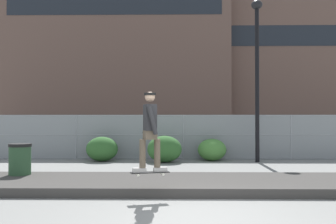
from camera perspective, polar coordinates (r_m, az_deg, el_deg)
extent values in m
plane|color=slate|center=(6.61, 4.24, -15.82)|extent=(120.00, 120.00, 0.00)
cube|color=#3D3A38|center=(9.29, 3.25, -10.81)|extent=(13.41, 2.48, 0.21)
cube|color=black|center=(7.83, -2.77, -9.14)|extent=(0.82, 0.41, 0.02)
cylinder|color=silver|center=(7.97, -1.05, -9.24)|extent=(0.06, 0.04, 0.05)
cylinder|color=silver|center=(7.80, -0.74, -9.42)|extent=(0.06, 0.04, 0.05)
cylinder|color=silver|center=(7.87, -4.78, -9.34)|extent=(0.06, 0.04, 0.05)
cylinder|color=silver|center=(7.70, -4.55, -9.54)|extent=(0.06, 0.04, 0.05)
cube|color=#99999E|center=(7.88, -0.89, -9.18)|extent=(0.09, 0.15, 0.01)
cube|color=#99999E|center=(7.78, -4.67, -9.29)|extent=(0.09, 0.15, 0.01)
cube|color=#B2ADA8|center=(7.87, -1.18, -8.71)|extent=(0.30, 0.17, 0.09)
cube|color=#B2ADA8|center=(7.78, -4.37, -8.79)|extent=(0.30, 0.17, 0.09)
cylinder|color=brown|center=(7.81, -1.65, -6.27)|extent=(0.13, 0.13, 0.58)
cylinder|color=brown|center=(7.75, -3.89, -6.31)|extent=(0.13, 0.13, 0.58)
cube|color=brown|center=(7.76, -2.76, -3.48)|extent=(0.32, 0.39, 0.18)
cube|color=#262628|center=(7.75, -2.76, -0.82)|extent=(0.31, 0.42, 0.54)
cylinder|color=#262628|center=(7.99, -3.12, -1.26)|extent=(0.25, 0.15, 0.58)
cylinder|color=#262628|center=(7.51, -2.38, -1.27)|extent=(0.25, 0.15, 0.58)
sphere|color=tan|center=(7.76, -2.76, 2.32)|extent=(0.21, 0.21, 0.21)
cylinder|color=black|center=(7.76, -2.76, 2.74)|extent=(0.24, 0.24, 0.05)
cylinder|color=gray|center=(16.15, -13.76, -3.70)|extent=(0.06, 0.06, 1.85)
cylinder|color=gray|center=(15.63, 2.32, -3.82)|extent=(0.06, 0.06, 1.85)
cylinder|color=gray|center=(16.35, 18.19, -3.65)|extent=(0.06, 0.06, 1.85)
cylinder|color=gray|center=(15.61, 2.31, -0.57)|extent=(17.86, 0.04, 0.04)
cylinder|color=gray|center=(15.62, 2.31, -3.48)|extent=(17.86, 0.04, 0.04)
cylinder|color=gray|center=(15.69, 2.32, -6.98)|extent=(17.86, 0.04, 0.04)
cube|color=gray|center=(15.63, 2.32, -3.82)|extent=(17.86, 0.01, 1.85)
cylinder|color=black|center=(15.12, 13.38, 3.95)|extent=(0.16, 0.16, 5.98)
ellipsoid|color=black|center=(15.71, 13.33, 15.55)|extent=(0.44, 0.44, 0.36)
cube|color=#474C54|center=(19.51, -13.94, -3.98)|extent=(4.47, 1.99, 0.70)
cube|color=#23282D|center=(19.54, -14.49, -2.01)|extent=(2.27, 1.69, 0.64)
cylinder|color=black|center=(20.00, -9.46, -4.93)|extent=(0.65, 0.27, 0.64)
cylinder|color=black|center=(18.34, -10.66, -5.28)|extent=(0.65, 0.27, 0.64)
cylinder|color=black|center=(20.78, -16.84, -4.75)|extent=(0.65, 0.27, 0.64)
cylinder|color=black|center=(19.18, -18.62, -5.06)|extent=(0.65, 0.27, 0.64)
cube|color=navy|center=(18.81, 6.30, -4.12)|extent=(4.55, 2.22, 0.70)
cube|color=#23282D|center=(18.79, 5.68, -2.08)|extent=(2.35, 1.81, 0.64)
cylinder|color=black|center=(19.73, 10.29, -4.98)|extent=(0.66, 0.30, 0.64)
cylinder|color=black|center=(18.02, 10.65, -5.36)|extent=(0.66, 0.30, 0.64)
cylinder|color=black|center=(19.74, 2.33, -5.00)|extent=(0.66, 0.30, 0.64)
cylinder|color=black|center=(18.04, 1.93, -5.37)|extent=(0.66, 0.30, 0.64)
cube|color=maroon|center=(20.41, 24.04, -3.79)|extent=(4.47, 1.97, 0.70)
cube|color=#23282D|center=(20.31, 23.50, -1.92)|extent=(2.26, 1.69, 0.64)
cylinder|color=black|center=(20.80, 19.68, -4.73)|extent=(0.65, 0.27, 0.64)
cylinder|color=black|center=(19.17, 21.13, -5.05)|extent=(0.65, 0.27, 0.64)
cube|color=brown|center=(51.22, -7.06, 10.72)|extent=(27.24, 12.91, 24.21)
cube|color=#1E232B|center=(45.73, -8.24, 15.92)|extent=(25.06, 0.04, 2.50)
cube|color=brown|center=(55.09, 17.70, 7.10)|extent=(20.03, 14.11, 18.85)
cube|color=#1E232B|center=(48.85, 20.12, 10.85)|extent=(18.43, 0.04, 2.50)
ellipsoid|color=#2D5B28|center=(15.16, -9.99, -5.55)|extent=(1.26, 1.03, 0.97)
ellipsoid|color=#2D5B28|center=(14.54, -0.53, -5.65)|extent=(1.33, 1.09, 1.03)
ellipsoid|color=#477F38|center=(15.22, 6.70, -5.71)|extent=(1.14, 0.93, 0.88)
cylinder|color=#2D5133|center=(10.70, -21.56, -7.46)|extent=(0.56, 0.56, 0.95)
cylinder|color=black|center=(10.65, -21.55, -4.71)|extent=(0.59, 0.59, 0.08)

